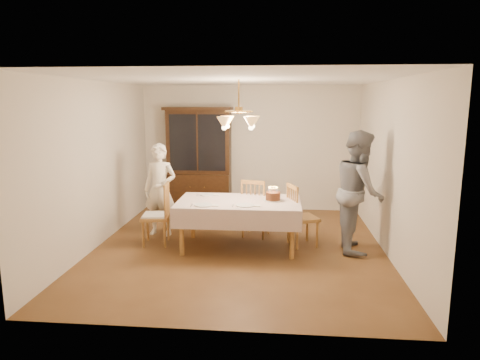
# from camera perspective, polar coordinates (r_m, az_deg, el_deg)

# --- Properties ---
(ground) EXTENTS (5.00, 5.00, 0.00)m
(ground) POSITION_cam_1_polar(r_m,az_deg,el_deg) (6.86, -0.15, -8.96)
(ground) COLOR #513117
(ground) RESTS_ON ground
(room_shell) EXTENTS (5.00, 5.00, 5.00)m
(room_shell) POSITION_cam_1_polar(r_m,az_deg,el_deg) (6.50, -0.16, 4.28)
(room_shell) COLOR white
(room_shell) RESTS_ON ground
(dining_table) EXTENTS (1.90, 1.10, 0.76)m
(dining_table) POSITION_cam_1_polar(r_m,az_deg,el_deg) (6.66, -0.16, -3.42)
(dining_table) COLOR #98642C
(dining_table) RESTS_ON ground
(china_hutch) EXTENTS (1.38, 0.54, 2.16)m
(china_hutch) POSITION_cam_1_polar(r_m,az_deg,el_deg) (8.93, -5.46, 2.46)
(china_hutch) COLOR black
(china_hutch) RESTS_ON ground
(chair_far_side) EXTENTS (0.53, 0.51, 1.00)m
(chair_far_side) POSITION_cam_1_polar(r_m,az_deg,el_deg) (7.30, 2.11, -4.13)
(chair_far_side) COLOR #98642C
(chair_far_side) RESTS_ON ground
(chair_left_end) EXTENTS (0.47, 0.48, 1.00)m
(chair_left_end) POSITION_cam_1_polar(r_m,az_deg,el_deg) (7.02, -11.14, -4.83)
(chair_left_end) COLOR #98642C
(chair_left_end) RESTS_ON ground
(chair_right_end) EXTENTS (0.55, 0.56, 1.00)m
(chair_right_end) POSITION_cam_1_polar(r_m,az_deg,el_deg) (6.89, 8.27, -5.12)
(chair_right_end) COLOR #98642C
(chair_right_end) RESTS_ON ground
(elderly_woman) EXTENTS (0.63, 0.46, 1.58)m
(elderly_woman) POSITION_cam_1_polar(r_m,az_deg,el_deg) (7.42, -10.61, -1.30)
(elderly_woman) COLOR white
(elderly_woman) RESTS_ON ground
(adult_in_grey) EXTENTS (0.73, 0.93, 1.86)m
(adult_in_grey) POSITION_cam_1_polar(r_m,az_deg,el_deg) (6.78, 15.57, -1.44)
(adult_in_grey) COLOR slate
(adult_in_grey) RESTS_ON ground
(birthday_cake) EXTENTS (0.30, 0.30, 0.22)m
(birthday_cake) POSITION_cam_1_polar(r_m,az_deg,el_deg) (6.65, 4.42, -2.23)
(birthday_cake) COLOR white
(birthday_cake) RESTS_ON dining_table
(place_setting_near_left) EXTENTS (0.42, 0.27, 0.02)m
(place_setting_near_left) POSITION_cam_1_polar(r_m,az_deg,el_deg) (6.37, -4.77, -3.35)
(place_setting_near_left) COLOR white
(place_setting_near_left) RESTS_ON dining_table
(place_setting_near_right) EXTENTS (0.42, 0.27, 0.02)m
(place_setting_near_right) POSITION_cam_1_polar(r_m,az_deg,el_deg) (6.33, 0.79, -3.40)
(place_setting_near_right) COLOR white
(place_setting_near_right) RESTS_ON dining_table
(place_setting_far_left) EXTENTS (0.38, 0.23, 0.02)m
(place_setting_far_left) POSITION_cam_1_polar(r_m,az_deg,el_deg) (7.05, -4.30, -1.97)
(place_setting_far_left) COLOR white
(place_setting_far_left) RESTS_ON dining_table
(chandelier) EXTENTS (0.62, 0.62, 0.73)m
(chandelier) POSITION_cam_1_polar(r_m,az_deg,el_deg) (6.47, -0.16, 7.77)
(chandelier) COLOR #BF8C3F
(chandelier) RESTS_ON ground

